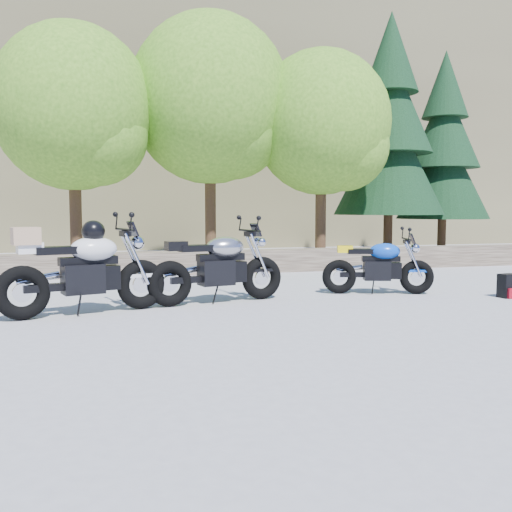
# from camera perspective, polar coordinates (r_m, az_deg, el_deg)

# --- Properties ---
(ground) EXTENTS (90.00, 90.00, 0.00)m
(ground) POSITION_cam_1_polar(r_m,az_deg,el_deg) (7.31, 0.57, -6.53)
(ground) COLOR #949499
(ground) RESTS_ON ground
(stone_wall) EXTENTS (22.00, 0.55, 0.50)m
(stone_wall) POSITION_cam_1_polar(r_m,az_deg,el_deg) (12.60, -6.32, -0.65)
(stone_wall) COLOR #46392E
(stone_wall) RESTS_ON ground
(hillside) EXTENTS (80.00, 30.00, 15.00)m
(hillside) POSITION_cam_1_polar(r_m,az_deg,el_deg) (35.76, -7.41, 14.48)
(hillside) COLOR brown
(hillside) RESTS_ON ground
(tree_decid_left) EXTENTS (3.67, 3.67, 5.62)m
(tree_decid_left) POSITION_cam_1_polar(r_m,az_deg,el_deg) (14.21, -17.39, 13.46)
(tree_decid_left) COLOR #382314
(tree_decid_left) RESTS_ON ground
(tree_decid_mid) EXTENTS (4.08, 4.08, 6.24)m
(tree_decid_mid) POSITION_cam_1_polar(r_m,az_deg,el_deg) (14.94, -4.18, 14.80)
(tree_decid_mid) COLOR #382314
(tree_decid_mid) RESTS_ON ground
(tree_decid_right) EXTENTS (3.54, 3.54, 5.41)m
(tree_decid_right) POSITION_cam_1_polar(r_m,az_deg,el_deg) (15.09, 7.04, 12.59)
(tree_decid_right) COLOR #382314
(tree_decid_right) RESTS_ON ground
(conifer_near) EXTENTS (3.17, 3.17, 7.06)m
(conifer_near) POSITION_cam_1_polar(r_m,az_deg,el_deg) (17.31, 13.23, 12.09)
(conifer_near) COLOR #382314
(conifer_near) RESTS_ON ground
(conifer_far) EXTENTS (2.82, 2.82, 6.27)m
(conifer_far) POSITION_cam_1_polar(r_m,az_deg,el_deg) (18.90, 18.28, 10.10)
(conifer_far) COLOR #382314
(conifer_far) RESTS_ON ground
(silver_bike) EXTENTS (2.19, 0.78, 1.11)m
(silver_bike) POSITION_cam_1_polar(r_m,az_deg,el_deg) (8.67, -3.78, -1.16)
(silver_bike) COLOR black
(silver_bike) RESTS_ON ground
(white_bike) EXTENTS (2.26, 0.91, 1.27)m
(white_bike) POSITION_cam_1_polar(r_m,az_deg,el_deg) (8.03, -16.87, -1.21)
(white_bike) COLOR black
(white_bike) RESTS_ON ground
(blue_bike) EXTENTS (1.82, 0.79, 0.94)m
(blue_bike) POSITION_cam_1_polar(r_m,az_deg,el_deg) (9.78, 12.18, -1.06)
(blue_bike) COLOR black
(blue_bike) RESTS_ON ground
(backpack) EXTENTS (0.30, 0.27, 0.38)m
(backpack) POSITION_cam_1_polar(r_m,az_deg,el_deg) (10.04, 23.91, -2.78)
(backpack) COLOR black
(backpack) RESTS_ON ground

